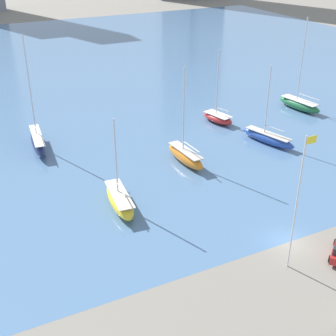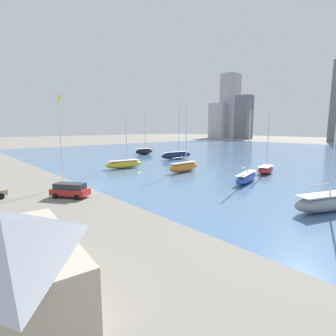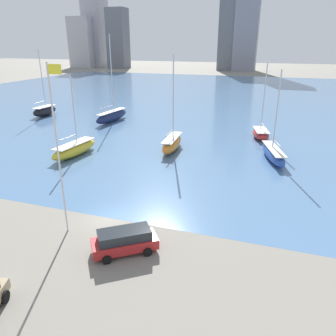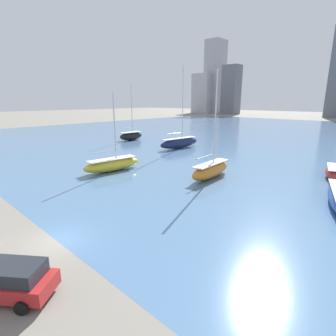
{
  "view_description": "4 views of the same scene",
  "coord_description": "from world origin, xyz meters",
  "px_view_note": "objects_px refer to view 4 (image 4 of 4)",
  "views": [
    {
      "loc": [
        -28.97,
        -30.11,
        29.44
      ],
      "look_at": [
        -7.35,
        13.48,
        4.21
      ],
      "focal_mm": 50.0,
      "sensor_mm": 36.0,
      "label": 1
    },
    {
      "loc": [
        37.22,
        -16.62,
        9.14
      ],
      "look_at": [
        1.68,
        14.41,
        1.8
      ],
      "focal_mm": 28.0,
      "sensor_mm": 36.0,
      "label": 2
    },
    {
      "loc": [
        13.31,
        -23.31,
        15.12
      ],
      "look_at": [
        2.19,
        9.91,
        1.6
      ],
      "focal_mm": 35.0,
      "sensor_mm": 36.0,
      "label": 3
    },
    {
      "loc": [
        17.41,
        -7.03,
        9.9
      ],
      "look_at": [
        -3.99,
        16.11,
        1.71
      ],
      "focal_mm": 28.0,
      "sensor_mm": 36.0,
      "label": 4
    }
  ],
  "objects_px": {
    "sailboat_red": "(336,172)",
    "sailboat_yellow": "(112,164)",
    "sailboat_black": "(131,136)",
    "parked_suv_red": "(5,279)",
    "sailboat_orange": "(211,170)",
    "sailboat_navy": "(180,142)"
  },
  "relations": [
    {
      "from": "sailboat_red",
      "to": "sailboat_yellow",
      "type": "bearing_deg",
      "value": -157.39
    },
    {
      "from": "sailboat_black",
      "to": "parked_suv_red",
      "type": "height_order",
      "value": "sailboat_black"
    },
    {
      "from": "sailboat_red",
      "to": "parked_suv_red",
      "type": "height_order",
      "value": "sailboat_red"
    },
    {
      "from": "sailboat_yellow",
      "to": "parked_suv_red",
      "type": "relative_size",
      "value": 2.12
    },
    {
      "from": "sailboat_orange",
      "to": "sailboat_yellow",
      "type": "height_order",
      "value": "sailboat_orange"
    },
    {
      "from": "sailboat_navy",
      "to": "sailboat_red",
      "type": "relative_size",
      "value": 1.36
    },
    {
      "from": "sailboat_orange",
      "to": "sailboat_red",
      "type": "height_order",
      "value": "sailboat_orange"
    },
    {
      "from": "sailboat_red",
      "to": "sailboat_black",
      "type": "bearing_deg",
      "value": 162.41
    },
    {
      "from": "sailboat_orange",
      "to": "sailboat_red",
      "type": "relative_size",
      "value": 1.12
    },
    {
      "from": "sailboat_navy",
      "to": "sailboat_black",
      "type": "xyz_separation_m",
      "value": [
        -16.57,
        0.42,
        -0.07
      ]
    },
    {
      "from": "sailboat_navy",
      "to": "sailboat_orange",
      "type": "xyz_separation_m",
      "value": [
        17.28,
        -14.03,
        -0.1
      ]
    },
    {
      "from": "sailboat_orange",
      "to": "sailboat_red",
      "type": "distance_m",
      "value": 16.34
    },
    {
      "from": "parked_suv_red",
      "to": "sailboat_navy",
      "type": "bearing_deg",
      "value": 172.26
    },
    {
      "from": "sailboat_red",
      "to": "sailboat_yellow",
      "type": "relative_size",
      "value": 1.12
    },
    {
      "from": "sailboat_orange",
      "to": "sailboat_black",
      "type": "distance_m",
      "value": 36.81
    },
    {
      "from": "sailboat_black",
      "to": "parked_suv_red",
      "type": "bearing_deg",
      "value": -44.74
    },
    {
      "from": "sailboat_navy",
      "to": "sailboat_black",
      "type": "height_order",
      "value": "sailboat_navy"
    },
    {
      "from": "parked_suv_red",
      "to": "sailboat_orange",
      "type": "bearing_deg",
      "value": 153.2
    },
    {
      "from": "sailboat_orange",
      "to": "sailboat_navy",
      "type": "bearing_deg",
      "value": 137.23
    },
    {
      "from": "sailboat_yellow",
      "to": "sailboat_navy",
      "type": "bearing_deg",
      "value": 109.72
    },
    {
      "from": "sailboat_black",
      "to": "parked_suv_red",
      "type": "relative_size",
      "value": 2.68
    },
    {
      "from": "sailboat_orange",
      "to": "sailboat_black",
      "type": "xyz_separation_m",
      "value": [
        -33.85,
        14.45,
        0.03
      ]
    }
  ]
}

